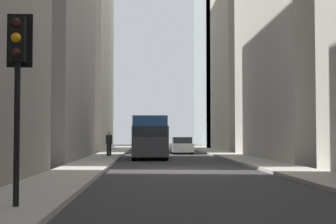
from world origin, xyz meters
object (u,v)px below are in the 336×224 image
Objects in this scene: delivery_truck at (150,137)px; sedan_white at (182,146)px; pedestrian at (109,142)px; traffic_light_foreground at (18,63)px.

sedan_white is (9.93, -2.80, -0.80)m from delivery_truck.
delivery_truck is 3.40m from pedestrian.
traffic_light_foreground is 2.27× the size of pedestrian.
delivery_truck reaches higher than pedestrian.
sedan_white is 2.50× the size of pedestrian.
sedan_white is 9.86m from pedestrian.
pedestrian is at bearing 56.89° from delivery_truck.
delivery_truck is at bearing -123.11° from pedestrian.
delivery_truck is 1.50× the size of sedan_white.
delivery_truck is 10.35m from sedan_white.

